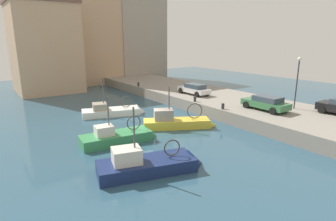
{
  "coord_description": "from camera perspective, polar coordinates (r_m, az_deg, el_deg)",
  "views": [
    {
      "loc": [
        -11.66,
        -19.76,
        7.66
      ],
      "look_at": [
        2.85,
        0.58,
        1.2
      ],
      "focal_mm": 29.89,
      "sensor_mm": 36.0,
      "label": 1
    }
  ],
  "objects": [
    {
      "name": "water_surface",
      "position": [
        24.18,
        -4.72,
        -4.02
      ],
      "size": [
        80.0,
        80.0,
        0.0
      ],
      "primitive_type": "plane",
      "color": "#2D5166",
      "rests_on": "ground"
    },
    {
      "name": "quay_wall",
      "position": [
        31.25,
        13.66,
        1.03
      ],
      "size": [
        9.0,
        56.0,
        1.2
      ],
      "primitive_type": "cube",
      "color": "gray",
      "rests_on": "ground"
    },
    {
      "name": "fishing_boat_green",
      "position": [
        21.73,
        -9.62,
        -6.09
      ],
      "size": [
        6.19,
        2.61,
        4.45
      ],
      "color": "#388951",
      "rests_on": "ground"
    },
    {
      "name": "fishing_boat_yellow",
      "position": [
        24.81,
        2.26,
        -3.1
      ],
      "size": [
        6.51,
        4.44,
        4.43
      ],
      "color": "gold",
      "rests_on": "ground"
    },
    {
      "name": "fishing_boat_navy",
      "position": [
        16.99,
        -3.25,
        -11.87
      ],
      "size": [
        6.78,
        3.66,
        4.97
      ],
      "color": "navy",
      "rests_on": "ground"
    },
    {
      "name": "fishing_boat_white",
      "position": [
        29.38,
        -10.79,
        -0.67
      ],
      "size": [
        6.76,
        3.72,
        4.74
      ],
      "color": "white",
      "rests_on": "ground"
    },
    {
      "name": "parked_car_white",
      "position": [
        33.27,
        5.35,
        4.41
      ],
      "size": [
        1.97,
        4.26,
        1.27
      ],
      "color": "silver",
      "rests_on": "quay_wall"
    },
    {
      "name": "parked_car_green",
      "position": [
        27.4,
        19.33,
        1.52
      ],
      "size": [
        2.04,
        4.34,
        1.33
      ],
      "color": "#387547",
      "rests_on": "quay_wall"
    },
    {
      "name": "mooring_bollard_south",
      "position": [
        26.74,
        11.13,
        0.85
      ],
      "size": [
        0.28,
        0.28,
        0.55
      ],
      "primitive_type": "cylinder",
      "color": "#2D2D33",
      "rests_on": "quay_wall"
    },
    {
      "name": "mooring_bollard_mid",
      "position": [
        29.54,
        5.52,
        2.35
      ],
      "size": [
        0.28,
        0.28,
        0.55
      ],
      "primitive_type": "cylinder",
      "color": "#2D2D33",
      "rests_on": "quay_wall"
    },
    {
      "name": "mooring_bollard_north",
      "position": [
        39.23,
        -6.07,
        5.35
      ],
      "size": [
        0.28,
        0.28,
        0.55
      ],
      "primitive_type": "cylinder",
      "color": "#2D2D33",
      "rests_on": "quay_wall"
    },
    {
      "name": "quay_streetlamp",
      "position": [
        28.53,
        24.95,
        6.71
      ],
      "size": [
        0.36,
        0.36,
        4.83
      ],
      "color": "#38383D",
      "rests_on": "quay_wall"
    },
    {
      "name": "waterfront_building_west",
      "position": [
        44.89,
        -23.84,
        11.7
      ],
      "size": [
        8.83,
        8.88,
        12.77
      ],
      "color": "tan",
      "rests_on": "ground"
    },
    {
      "name": "waterfront_building_west_mid",
      "position": [
        51.07,
        -15.03,
        17.07
      ],
      "size": [
        9.47,
        6.28,
        20.69
      ],
      "color": "tan",
      "rests_on": "ground"
    },
    {
      "name": "waterfront_building_central",
      "position": [
        55.06,
        -6.44,
        14.64
      ],
      "size": [
        9.49,
        7.57,
        15.7
      ],
      "color": "#A39384",
      "rests_on": "ground"
    }
  ]
}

